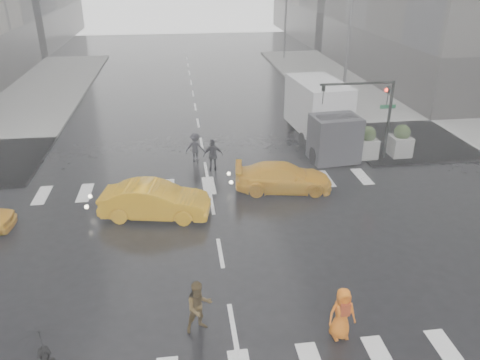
{
  "coord_description": "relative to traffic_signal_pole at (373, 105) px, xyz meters",
  "views": [
    {
      "loc": [
        -1.28,
        -15.03,
        10.2
      ],
      "look_at": [
        1.03,
        2.0,
        2.1
      ],
      "focal_mm": 35.0,
      "sensor_mm": 36.0,
      "label": 1
    }
  ],
  "objects": [
    {
      "name": "ground",
      "position": [
        -9.01,
        -8.01,
        -3.22
      ],
      "size": [
        120.0,
        120.0,
        0.0
      ],
      "primitive_type": "plane",
      "color": "black",
      "rests_on": "ground"
    },
    {
      "name": "sidewalk_ne",
      "position": [
        10.49,
        9.49,
        -3.14
      ],
      "size": [
        35.0,
        35.0,
        0.15
      ],
      "primitive_type": "cube",
      "color": "gray",
      "rests_on": "ground"
    },
    {
      "name": "road_markings",
      "position": [
        -9.01,
        -8.01,
        -3.21
      ],
      "size": [
        18.0,
        48.0,
        0.01
      ],
      "primitive_type": null,
      "color": "silver",
      "rests_on": "ground"
    },
    {
      "name": "traffic_signal_pole",
      "position": [
        0.0,
        0.0,
        0.0
      ],
      "size": [
        4.45,
        0.42,
        4.5
      ],
      "color": "black",
      "rests_on": "ground"
    },
    {
      "name": "street_lamp_near",
      "position": [
        1.86,
        9.99,
        1.73
      ],
      "size": [
        2.15,
        0.22,
        9.0
      ],
      "color": "#59595B",
      "rests_on": "ground"
    },
    {
      "name": "street_lamp_far",
      "position": [
        1.86,
        29.99,
        1.73
      ],
      "size": [
        2.15,
        0.22,
        9.0
      ],
      "color": "#59595B",
      "rests_on": "ground"
    },
    {
      "name": "planter_west",
      "position": [
        -2.01,
        0.19,
        -2.23
      ],
      "size": [
        1.1,
        1.1,
        1.8
      ],
      "color": "gray",
      "rests_on": "ground"
    },
    {
      "name": "planter_mid",
      "position": [
        -0.01,
        0.19,
        -2.23
      ],
      "size": [
        1.1,
        1.1,
        1.8
      ],
      "color": "gray",
      "rests_on": "ground"
    },
    {
      "name": "planter_east",
      "position": [
        1.99,
        0.19,
        -2.23
      ],
      "size": [
        1.1,
        1.1,
        1.8
      ],
      "color": "gray",
      "rests_on": "ground"
    },
    {
      "name": "pedestrian_black",
      "position": [
        -13.79,
        -14.19,
        -1.65
      ],
      "size": [
        1.06,
        1.08,
        2.43
      ],
      "rotation": [
        0.0,
        0.0,
        0.11
      ],
      "color": "black",
      "rests_on": "ground"
    },
    {
      "name": "pedestrian_brown",
      "position": [
        -10.02,
        -12.01,
        -2.35
      ],
      "size": [
        1.0,
        0.89,
        1.73
      ],
      "primitive_type": "imported",
      "rotation": [
        0.0,
        0.0,
        0.33
      ],
      "color": "#49371A",
      "rests_on": "ground"
    },
    {
      "name": "pedestrian_orange",
      "position": [
        -5.89,
        -12.86,
        -2.36
      ],
      "size": [
        0.85,
        0.58,
        1.7
      ],
      "rotation": [
        0.0,
        0.0,
        0.05
      ],
      "color": "orange",
      "rests_on": "ground"
    },
    {
      "name": "pedestrian_far_a",
      "position": [
        -8.62,
        -0.2,
        -2.33
      ],
      "size": [
        1.07,
        0.68,
        1.77
      ],
      "primitive_type": "imported",
      "rotation": [
        0.0,
        0.0,
        3.19
      ],
      "color": "black",
      "rests_on": "ground"
    },
    {
      "name": "pedestrian_far_b",
      "position": [
        -9.48,
        1.18,
        -2.38
      ],
      "size": [
        1.2,
        0.86,
        1.67
      ],
      "primitive_type": "imported",
      "rotation": [
        0.0,
        0.0,
        2.88
      ],
      "color": "black",
      "rests_on": "ground"
    },
    {
      "name": "taxi_mid",
      "position": [
        -11.52,
        -4.79,
        -2.45
      ],
      "size": [
        4.9,
        2.47,
        1.54
      ],
      "primitive_type": "imported",
      "rotation": [
        0.0,
        0.0,
        1.39
      ],
      "color": "#EEA00C",
      "rests_on": "ground"
    },
    {
      "name": "taxi_rear",
      "position": [
        -5.43,
        -2.99,
        -2.54
      ],
      "size": [
        4.34,
        2.43,
        1.36
      ],
      "primitive_type": "imported",
      "rotation": [
        0.0,
        0.0,
        1.44
      ],
      "color": "#EEA00C",
      "rests_on": "ground"
    },
    {
      "name": "box_truck",
      "position": [
        -1.91,
        2.67,
        -1.24
      ],
      "size": [
        2.61,
        6.96,
        3.7
      ],
      "rotation": [
        0.0,
        0.0,
        0.09
      ],
      "color": "silver",
      "rests_on": "ground"
    }
  ]
}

